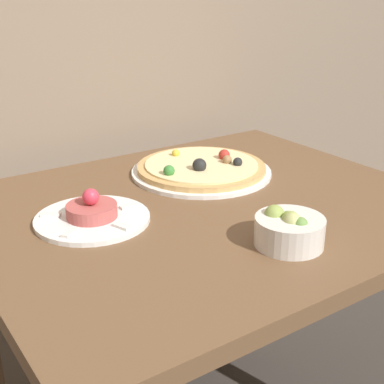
# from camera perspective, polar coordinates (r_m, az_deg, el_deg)

# --- Properties ---
(dining_table) EXTENTS (1.00, 0.83, 0.77)m
(dining_table) POSITION_cam_1_polar(r_m,az_deg,el_deg) (1.24, 1.47, -6.30)
(dining_table) COLOR brown
(dining_table) RESTS_ON ground_plane
(pizza_plate) EXTENTS (0.36, 0.36, 0.06)m
(pizza_plate) POSITION_cam_1_polar(r_m,az_deg,el_deg) (1.36, 1.02, 2.51)
(pizza_plate) COLOR white
(pizza_plate) RESTS_ON dining_table
(tartare_plate) EXTENTS (0.24, 0.24, 0.07)m
(tartare_plate) POSITION_cam_1_polar(r_m,az_deg,el_deg) (1.11, -10.61, -2.45)
(tartare_plate) COLOR white
(tartare_plate) RESTS_ON dining_table
(small_bowl) EXTENTS (0.13, 0.13, 0.07)m
(small_bowl) POSITION_cam_1_polar(r_m,az_deg,el_deg) (1.01, 10.30, -3.94)
(small_bowl) COLOR silver
(small_bowl) RESTS_ON dining_table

